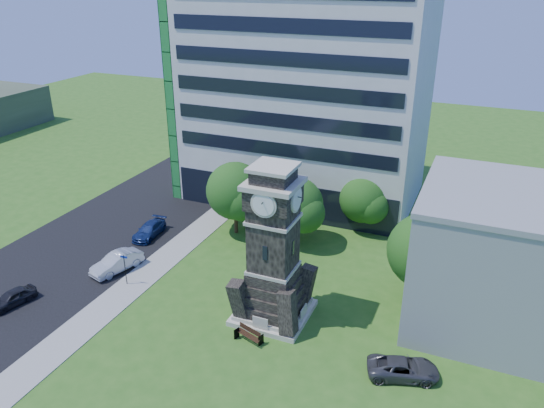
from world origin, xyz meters
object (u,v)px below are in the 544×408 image
at_px(park_bench, 249,334).
at_px(street_sign, 125,266).
at_px(car_street_south, 13,298).
at_px(car_street_north, 149,230).
at_px(car_street_mid, 117,262).
at_px(clock_tower, 273,255).
at_px(car_east_lot, 403,368).

distance_m(park_bench, street_sign, 13.01).
bearing_deg(car_street_south, car_street_north, 92.39).
bearing_deg(car_street_north, car_street_mid, -84.40).
bearing_deg(car_street_north, car_street_south, -107.21).
bearing_deg(clock_tower, car_street_mid, 177.47).
xyz_separation_m(clock_tower, park_bench, (-0.37, -3.56, -4.72)).
bearing_deg(street_sign, park_bench, -17.70).
distance_m(car_street_south, car_street_mid, 8.63).
relative_size(car_east_lot, street_sign, 1.65).
height_order(car_street_north, car_east_lot, car_street_north).
xyz_separation_m(car_street_north, park_bench, (16.09, -10.84, -0.10)).
height_order(clock_tower, car_street_south, clock_tower).
distance_m(clock_tower, car_street_south, 21.20).
distance_m(clock_tower, car_east_lot, 11.75).
bearing_deg(car_east_lot, car_street_mid, 64.11).
bearing_deg(car_street_mid, car_street_south, -103.51).
xyz_separation_m(car_street_south, car_street_mid, (4.29, 7.49, 0.16)).
bearing_deg(clock_tower, park_bench, -96.00).
distance_m(clock_tower, street_sign, 13.55).
bearing_deg(park_bench, car_east_lot, 21.77).
bearing_deg(car_street_south, park_bench, 24.30).
bearing_deg(car_street_mid, park_bench, 0.43).
bearing_deg(park_bench, clock_tower, 102.34).
relative_size(car_street_mid, car_east_lot, 1.03).
bearing_deg(car_east_lot, car_street_north, 51.29).
bearing_deg(car_east_lot, car_street_south, 79.50).
xyz_separation_m(clock_tower, street_sign, (-13.05, -0.89, -3.52)).
height_order(car_street_south, street_sign, street_sign).
bearing_deg(car_east_lot, clock_tower, 56.43).
relative_size(clock_tower, park_bench, 6.01).
bearing_deg(car_street_south, car_east_lot, 22.07).
bearing_deg(street_sign, car_street_south, -143.34).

